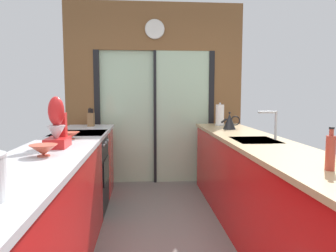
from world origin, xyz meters
TOP-DOWN VIEW (x-y plane):
  - ground_plane at (0.00, 0.60)m, footprint 5.04×7.60m
  - back_wall_unit at (0.00, 2.40)m, footprint 2.64×0.12m
  - left_counter_run at (-0.91, 0.13)m, footprint 0.62×3.80m
  - right_counter_run at (0.91, 0.30)m, footprint 0.62×3.80m
  - sink_faucet at (1.06, 0.55)m, footprint 0.19×0.02m
  - oven_range at (-0.91, 1.25)m, footprint 0.60×0.60m
  - mixing_bowl_near at (-0.89, -0.10)m, footprint 0.20×0.20m
  - mixing_bowl_far at (-0.89, 0.73)m, footprint 0.18×0.18m
  - knife_block at (-0.89, 1.97)m, footprint 0.08×0.14m
  - stand_mixer at (-0.89, 0.28)m, footprint 0.17×0.27m
  - kettle at (0.89, 1.45)m, footprint 0.25×0.16m
  - soap_bottle at (0.89, -0.66)m, footprint 0.05×0.05m
  - paper_towel_roll at (0.89, 1.95)m, footprint 0.13×0.13m

SIDE VIEW (x-z plane):
  - ground_plane at x=0.00m, z-range -0.02..0.00m
  - oven_range at x=-0.91m, z-range 0.00..0.92m
  - right_counter_run at x=0.91m, z-range 0.00..0.92m
  - left_counter_run at x=-0.91m, z-range 0.01..0.93m
  - mixing_bowl_far at x=-0.89m, z-range 0.92..1.00m
  - mixing_bowl_near at x=-0.89m, z-range 0.92..1.01m
  - knife_block at x=-0.89m, z-range 0.89..1.14m
  - kettle at x=0.89m, z-range 0.91..1.13m
  - soap_bottle at x=0.89m, z-range 0.90..1.15m
  - paper_towel_roll at x=0.89m, z-range 0.90..1.22m
  - stand_mixer at x=-0.89m, z-range 0.87..1.29m
  - sink_faucet at x=1.06m, z-range 0.96..1.24m
  - back_wall_unit at x=0.00m, z-range 0.17..2.87m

